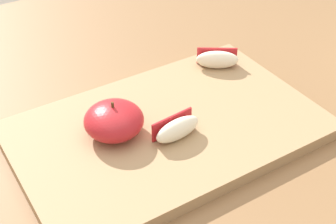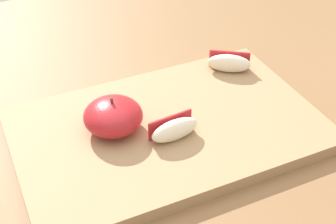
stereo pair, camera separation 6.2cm
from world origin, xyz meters
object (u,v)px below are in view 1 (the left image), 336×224
object	(u,v)px
cutting_board	(168,129)
apple_wedge_middle	(177,129)
apple_half_skin_up	(114,120)
apple_wedge_left	(217,59)

from	to	relation	value
cutting_board	apple_wedge_middle	bearing A→B (deg)	-98.85
apple_half_skin_up	apple_wedge_left	distance (m)	0.21
apple_wedge_middle	cutting_board	bearing A→B (deg)	81.15
cutting_board	apple_wedge_left	bearing A→B (deg)	29.83
apple_wedge_left	apple_wedge_middle	size ratio (longest dim) A/B	0.99
apple_wedge_middle	apple_half_skin_up	bearing A→B (deg)	141.90
cutting_board	apple_wedge_middle	size ratio (longest dim) A/B	6.00
cutting_board	apple_wedge_middle	xyz separation A→B (m)	(-0.00, -0.03, 0.02)
apple_wedge_left	apple_wedge_middle	distance (m)	0.18
apple_half_skin_up	apple_wedge_left	bearing A→B (deg)	15.90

